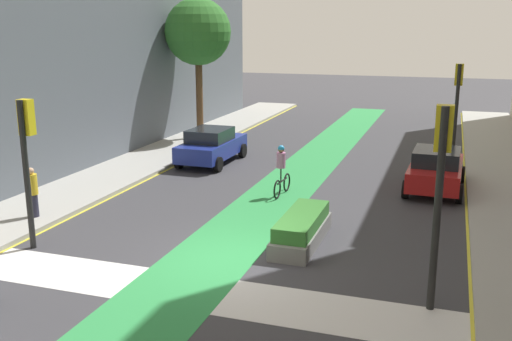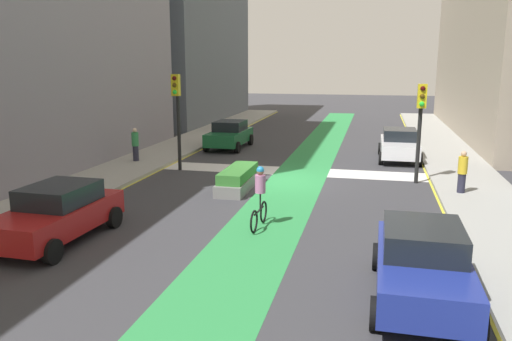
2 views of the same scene
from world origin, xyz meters
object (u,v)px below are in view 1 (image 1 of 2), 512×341
Objects in this scene: traffic_signal_far_right at (458,93)px; car_red_right_far at (436,169)px; pedestrian_sidewalk_left_a at (33,192)px; street_tree_near at (198,33)px; car_blue_left_far at (211,145)px; median_planter at (302,229)px; traffic_signal_near_left at (27,145)px; traffic_signal_near_right at (441,169)px; cyclist_in_lane at (282,169)px.

traffic_signal_far_right is 6.07m from car_red_right_far.
street_tree_near reaches higher than pedestrian_sidewalk_left_a.
car_blue_left_far is 0.59× the size of street_tree_near.
pedestrian_sidewalk_left_a is 0.48× the size of median_planter.
traffic_signal_near_left is 2.59× the size of pedestrian_sidewalk_left_a.
traffic_signal_near_right is 2.36× the size of cyclist_in_lane.
car_red_right_far is at bearing 25.57° from cyclist_in_lane.
street_tree_near reaches higher than car_red_right_far.
traffic_signal_far_right is 13.32m from median_planter.
car_red_right_far is at bearing -27.43° from street_tree_near.
traffic_signal_near_right is 10.50m from traffic_signal_near_left.
traffic_signal_near_right is at bearing -52.09° from street_tree_near.
pedestrian_sidewalk_left_a is (-12.29, -13.26, -2.08)m from traffic_signal_far_right.
pedestrian_sidewalk_left_a is (-1.46, 1.77, -1.91)m from traffic_signal_near_left.
median_planter is at bearing -53.31° from car_blue_left_far.
traffic_signal_near_right reaches higher than traffic_signal_near_left.
cyclist_in_lane is 12.22m from street_tree_near.
traffic_signal_far_right reaches higher than car_red_right_far.
traffic_signal_near_left is 0.56× the size of street_tree_near.
traffic_signal_near_right is 5.30m from median_planter.
cyclist_in_lane is at bearing 112.98° from median_planter.
street_tree_near is at bearing 92.22° from pedestrian_sidewalk_left_a.
traffic_signal_near_right reaches higher than pedestrian_sidewalk_left_a.
car_blue_left_far is 9.39m from pedestrian_sidewalk_left_a.
car_blue_left_far is 10.39m from median_planter.
car_blue_left_far is 5.90m from cyclist_in_lane.
traffic_signal_near_right is 1.34× the size of median_planter.
car_blue_left_far is 1.29× the size of median_planter.
car_blue_left_far is (-9.80, 11.18, -2.26)m from traffic_signal_near_right.
traffic_signal_near_left is at bearing -93.62° from car_blue_left_far.
median_planter is at bearing 5.51° from pedestrian_sidewalk_left_a.
pedestrian_sidewalk_left_a is at bearing -87.78° from street_tree_near.
traffic_signal_near_left is 0.95× the size of car_red_right_far.
street_tree_near is at bearing 97.22° from traffic_signal_near_left.
car_blue_left_far is at bearing 126.69° from median_planter.
traffic_signal_near_left reaches higher than car_blue_left_far.
median_planter is (-3.59, 2.85, -2.66)m from traffic_signal_near_right.
street_tree_near is 16.74m from median_planter.
traffic_signal_near_left reaches higher than car_red_right_far.
pedestrian_sidewalk_left_a is at bearing 129.40° from traffic_signal_near_left.
traffic_signal_far_right is 13.11m from street_tree_near.
traffic_signal_far_right is 1.31× the size of median_planter.
car_red_right_far is 2.72× the size of pedestrian_sidewalk_left_a.
street_tree_near is (-12.25, 6.36, 4.79)m from car_red_right_far.
car_blue_left_far is at bearing 76.77° from pedestrian_sidewalk_left_a.
car_blue_left_far is 7.34m from street_tree_near.
car_blue_left_far is 2.27× the size of cyclist_in_lane.
car_red_right_far is 1.30× the size of median_planter.
traffic_signal_near_left is 16.14m from street_tree_near.
car_red_right_far reaches higher than median_planter.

